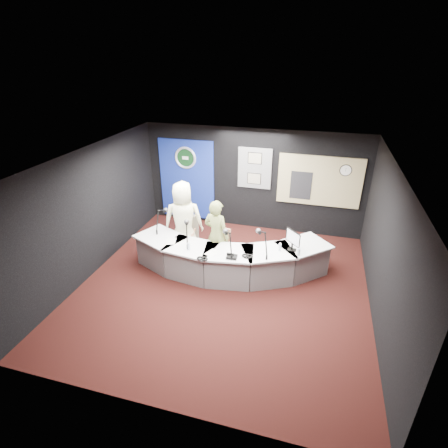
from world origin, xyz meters
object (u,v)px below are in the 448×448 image
(armchair_right, at_px, (217,251))
(person_man, at_px, (183,220))
(person_woman, at_px, (216,235))
(broadcast_desk, at_px, (227,258))
(armchair_left, at_px, (184,237))

(armchair_right, height_order, person_man, person_man)
(person_man, xyz_separation_m, person_woman, (0.92, -0.35, -0.10))
(broadcast_desk, xyz_separation_m, person_woman, (-0.29, 0.14, 0.47))
(armchair_right, bearing_deg, person_man, 171.88)
(person_woman, bearing_deg, armchair_left, -5.25)
(armchair_left, bearing_deg, person_man, 0.00)
(broadcast_desk, distance_m, armchair_left, 1.32)
(person_woman, bearing_deg, broadcast_desk, 170.59)
(broadcast_desk, relative_size, armchair_right, 5.01)
(person_woman, bearing_deg, armchair_right, -0.00)
(armchair_left, bearing_deg, armchair_right, -29.20)
(armchair_left, xyz_separation_m, armchair_right, (0.92, -0.35, -0.05))
(broadcast_desk, height_order, person_man, person_man)
(person_man, bearing_deg, broadcast_desk, 140.78)
(person_man, relative_size, person_woman, 1.12)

